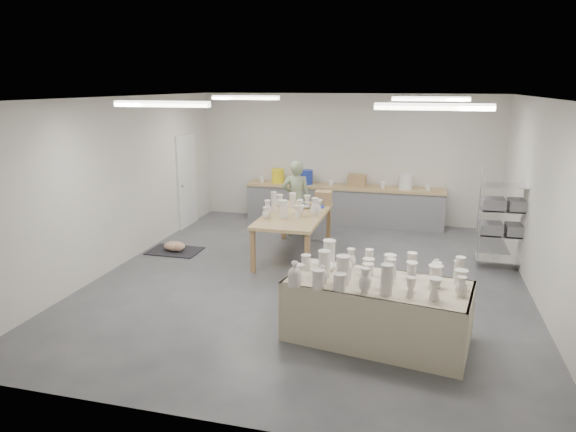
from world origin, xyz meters
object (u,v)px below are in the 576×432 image
(red_stool, at_px, (299,218))
(drying_table, at_px, (376,308))
(potter, at_px, (296,199))
(work_table, at_px, (297,213))

(red_stool, bearing_deg, drying_table, -65.36)
(drying_table, distance_m, red_stool, 5.04)
(potter, xyz_separation_m, red_stool, (0.00, 0.27, -0.51))
(work_table, relative_size, red_stool, 4.84)
(red_stool, bearing_deg, work_table, -78.02)
(work_table, distance_m, red_stool, 1.61)
(work_table, height_order, red_stool, work_table)
(red_stool, bearing_deg, potter, -90.00)
(work_table, relative_size, potter, 1.34)
(work_table, bearing_deg, red_stool, 101.86)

